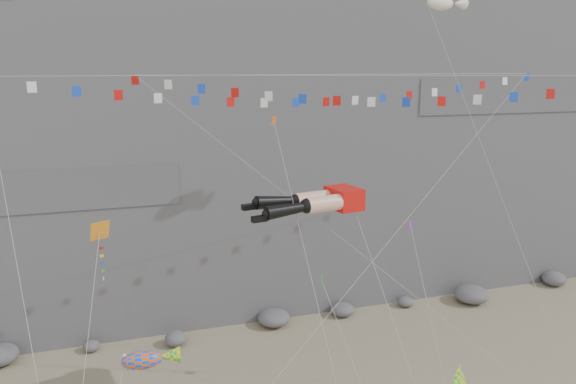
{
  "coord_description": "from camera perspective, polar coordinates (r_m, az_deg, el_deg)",
  "views": [
    {
      "loc": [
        -11.81,
        -23.39,
        20.42
      ],
      "look_at": [
        -1.38,
        9.0,
        12.86
      ],
      "focal_mm": 35.0,
      "sensor_mm": 36.0,
      "label": 1
    }
  ],
  "objects": [
    {
      "name": "small_kite_c",
      "position": [
        30.96,
        3.64,
        -9.45
      ],
      "size": [
        1.27,
        11.95,
        14.55
      ],
      "color": "green",
      "rests_on": "ground"
    },
    {
      "name": "fish_windsock",
      "position": [
        27.47,
        -14.62,
        -16.22
      ],
      "size": [
        4.73,
        5.35,
        9.24
      ],
      "color": "#E8530B",
      "rests_on": "ground"
    },
    {
      "name": "flag_banner_upper",
      "position": [
        35.07,
        2.39,
        11.79
      ],
      "size": [
        35.39,
        16.2,
        28.34
      ],
      "color": "red",
      "rests_on": "ground"
    },
    {
      "name": "small_kite_a",
      "position": [
        33.65,
        -1.31,
        6.62
      ],
      "size": [
        1.2,
        15.93,
        23.02
      ],
      "color": "orange",
      "rests_on": "ground"
    },
    {
      "name": "cliff",
      "position": [
        56.82,
        -6.06,
        17.09
      ],
      "size": [
        80.0,
        28.0,
        50.0
      ],
      "primitive_type": "cube",
      "color": "slate",
      "rests_on": "ground"
    },
    {
      "name": "small_kite_b",
      "position": [
        34.65,
        12.43,
        -3.77
      ],
      "size": [
        2.51,
        10.64,
        15.07
      ],
      "color": "purple",
      "rests_on": "ground"
    },
    {
      "name": "flag_banner_lower",
      "position": [
        32.73,
        10.34,
        11.51
      ],
      "size": [
        27.26,
        12.9,
        23.26
      ],
      "color": "red",
      "rests_on": "ground"
    },
    {
      "name": "blimp_windsock",
      "position": [
        39.61,
        15.26,
        17.91
      ],
      "size": [
        6.0,
        12.78,
        27.41
      ],
      "color": "white",
      "rests_on": "ground"
    },
    {
      "name": "talus_boulders",
      "position": [
        46.51,
        -1.44,
        -12.7
      ],
      "size": [
        60.0,
        3.0,
        1.2
      ],
      "primitive_type": null,
      "color": "slate",
      "rests_on": "ground"
    },
    {
      "name": "harlequin_kite",
      "position": [
        27.01,
        -18.58,
        -3.86
      ],
      "size": [
        3.42,
        8.16,
        15.12
      ],
      "color": "red",
      "rests_on": "ground"
    },
    {
      "name": "legs_kite",
      "position": [
        31.58,
        2.84,
        -1.02
      ],
      "size": [
        7.14,
        14.9,
        18.85
      ],
      "rotation": [
        0.0,
        0.0,
        0.19
      ],
      "color": "red",
      "rests_on": "ground"
    }
  ]
}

